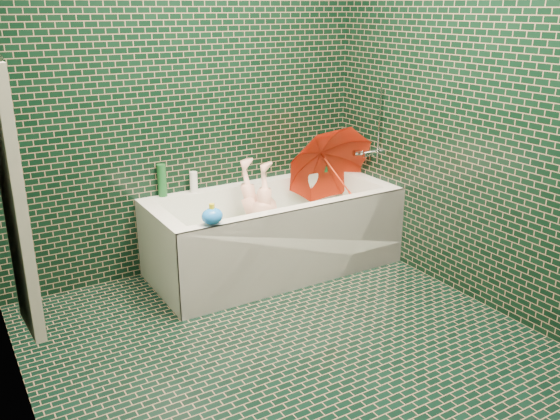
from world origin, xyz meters
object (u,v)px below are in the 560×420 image
child (262,227)px  bathtub (275,241)px  bath_toy (212,216)px  rubber_duck (319,165)px  umbrella (336,174)px

child → bathtub: bearing=33.5°
child → bath_toy: (-0.54, -0.38, 0.30)m
bathtub → bath_toy: (-0.61, -0.32, 0.39)m
rubber_duck → bath_toy: size_ratio=0.97×
rubber_duck → bath_toy: bearing=-165.1°
rubber_duck → bath_toy: bath_toy is taller
bathtub → bath_toy: 0.79m
bathtub → rubber_duck: size_ratio=13.15×
child → bath_toy: 0.72m
bathtub → child: size_ratio=1.80×
bathtub → umbrella: umbrella is taller
bathtub → child: 0.14m
child → umbrella: size_ratio=1.46×
bathtub → umbrella: size_ratio=2.62×
umbrella → rubber_duck: size_ratio=5.03×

